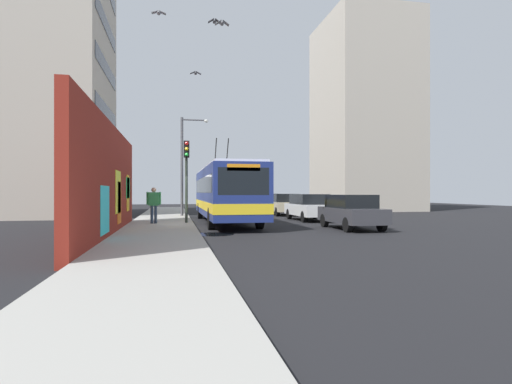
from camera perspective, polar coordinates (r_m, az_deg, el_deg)
The scene contains 15 objects.
ground_plane at distance 20.71m, azimuth -8.42°, elevation -4.72°, with size 80.00×80.00×0.00m, color black.
sidewalk_slab at distance 20.69m, azimuth -12.87°, elevation -4.51°, with size 48.00×3.20×0.15m, color #9E9B93.
graffiti_wall at distance 16.76m, azimuth -19.27°, elevation 1.38°, with size 13.90×0.32×4.23m.
building_far_left at distance 34.66m, azimuth -25.35°, elevation 14.93°, with size 10.90×6.69×21.28m.
building_far_right at distance 42.18m, azimuth 14.52°, elevation 10.06°, with size 9.31×7.93×18.17m.
city_bus at distance 23.13m, azimuth -4.24°, elevation 0.03°, with size 12.60×2.52×4.85m.
parked_car_dark_gray at distance 19.66m, azimuth 12.83°, elevation -2.54°, with size 4.16×1.78×1.58m.
parked_car_white at distance 25.28m, azimuth 7.27°, elevation -1.98°, with size 4.65×1.88×1.58m.
parked_car_champagne at distance 30.96m, azimuth 3.80°, elevation -1.62°, with size 4.15×1.89×1.58m.
parked_car_black at distance 36.86m, azimuth 1.36°, elevation -1.37°, with size 4.52×1.74×1.58m.
pedestrian_midblock at distance 21.29m, azimuth -13.76°, elevation -1.33°, with size 0.24×0.70×1.78m.
traffic_light at distance 21.39m, azimuth -9.45°, elevation 3.33°, with size 0.49×0.28×4.15m.
street_lamp at distance 28.14m, azimuth -9.64°, elevation 4.46°, with size 0.44×1.82×6.50m.
flying_pigeons at distance 18.75m, azimuth -7.96°, elevation 20.40°, with size 5.47×2.88×1.35m.
curbside_puddle at distance 16.95m, azimuth -5.77°, elevation -5.75°, with size 1.62×1.62×0.00m, color black.
Camera 1 is at (-20.62, 0.98, 1.69)m, focal length 29.36 mm.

